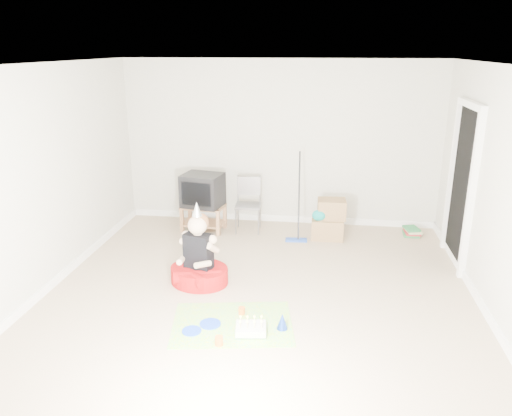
# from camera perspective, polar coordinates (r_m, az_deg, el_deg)

# --- Properties ---
(ground) EXTENTS (5.00, 5.00, 0.00)m
(ground) POSITION_cam_1_polar(r_m,az_deg,el_deg) (6.02, 0.43, -9.39)
(ground) COLOR tan
(ground) RESTS_ON ground
(doorway_recess) EXTENTS (0.02, 0.90, 2.05)m
(doorway_recess) POSITION_cam_1_polar(r_m,az_deg,el_deg) (6.97, 22.49, 2.11)
(doorway_recess) COLOR black
(doorway_recess) RESTS_ON ground
(tv_stand) EXTENTS (0.69, 0.47, 0.41)m
(tv_stand) POSITION_cam_1_polar(r_m,az_deg,el_deg) (7.86, -6.02, -0.84)
(tv_stand) COLOR #A26F49
(tv_stand) RESTS_ON ground
(crt_tv) EXTENTS (0.66, 0.58, 0.50)m
(crt_tv) POSITION_cam_1_polar(r_m,az_deg,el_deg) (7.73, -6.12, 2.05)
(crt_tv) COLOR black
(crt_tv) RESTS_ON tv_stand
(folding_chair) EXTENTS (0.41, 0.39, 0.86)m
(folding_chair) POSITION_cam_1_polar(r_m,az_deg,el_deg) (7.72, -0.91, 0.28)
(folding_chair) COLOR gray
(folding_chair) RESTS_ON ground
(cardboard_boxes) EXTENTS (0.50, 0.38, 0.60)m
(cardboard_boxes) POSITION_cam_1_polar(r_m,az_deg,el_deg) (7.56, 8.31, -1.35)
(cardboard_boxes) COLOR #947047
(cardboard_boxes) RESTS_ON ground
(floor_mop) EXTENTS (0.33, 0.43, 1.28)m
(floor_mop) POSITION_cam_1_polar(r_m,az_deg,el_deg) (7.39, 4.66, -1.92)
(floor_mop) COLOR #2348B0
(floor_mop) RESTS_ON ground
(book_pile) EXTENTS (0.25, 0.30, 0.13)m
(book_pile) POSITION_cam_1_polar(r_m,az_deg,el_deg) (8.04, 17.40, -2.54)
(book_pile) COLOR #2A7E41
(book_pile) RESTS_ON ground
(seated_woman) EXTENTS (0.89, 0.89, 1.04)m
(seated_woman) POSITION_cam_1_polar(r_m,az_deg,el_deg) (6.15, -6.54, -6.54)
(seated_woman) COLOR #AE1011
(seated_woman) RESTS_ON ground
(party_mat) EXTENTS (1.38, 1.10, 0.01)m
(party_mat) POSITION_cam_1_polar(r_m,az_deg,el_deg) (5.37, -2.72, -13.07)
(party_mat) COLOR #FD35A7
(party_mat) RESTS_ON ground
(birthday_cake) EXTENTS (0.33, 0.28, 0.15)m
(birthday_cake) POSITION_cam_1_polar(r_m,az_deg,el_deg) (5.19, -0.59, -13.73)
(birthday_cake) COLOR silver
(birthday_cake) RESTS_ON party_mat
(blue_plate_near) EXTENTS (0.26, 0.26, 0.01)m
(blue_plate_near) POSITION_cam_1_polar(r_m,az_deg,el_deg) (5.36, -5.25, -13.04)
(blue_plate_near) COLOR blue
(blue_plate_near) RESTS_ON party_mat
(blue_plate_far) EXTENTS (0.23, 0.23, 0.01)m
(blue_plate_far) POSITION_cam_1_polar(r_m,az_deg,el_deg) (5.27, -7.37, -13.75)
(blue_plate_far) COLOR blue
(blue_plate_far) RESTS_ON party_mat
(orange_cup_near) EXTENTS (0.09, 0.09, 0.08)m
(orange_cup_near) POSITION_cam_1_polar(r_m,az_deg,el_deg) (5.51, -1.66, -11.66)
(orange_cup_near) COLOR orange
(orange_cup_near) RESTS_ON party_mat
(orange_cup_far) EXTENTS (0.11, 0.11, 0.09)m
(orange_cup_far) POSITION_cam_1_polar(r_m,az_deg,el_deg) (5.02, -4.25, -14.91)
(orange_cup_far) COLOR orange
(orange_cup_far) RESTS_ON party_mat
(blue_party_hat) EXTENTS (0.13, 0.13, 0.17)m
(blue_party_hat) POSITION_cam_1_polar(r_m,az_deg,el_deg) (5.24, 3.02, -12.80)
(blue_party_hat) COLOR #1A40BA
(blue_party_hat) RESTS_ON party_mat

